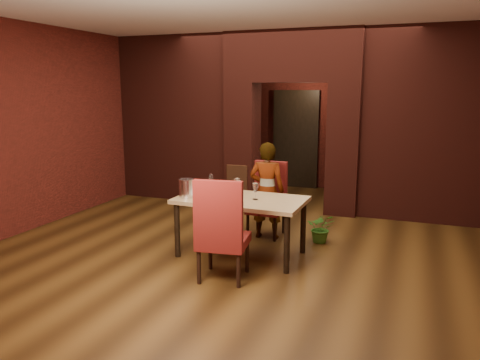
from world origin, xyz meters
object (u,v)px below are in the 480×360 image
(wine_glass_a, at_px, (237,187))
(wine_glass_b, at_px, (238,189))
(water_bottle, at_px, (211,183))
(person_seated, at_px, (267,191))
(dining_table, at_px, (241,227))
(chair_far, at_px, (266,200))
(wine_glass_c, at_px, (255,191))
(potted_plant, at_px, (321,228))
(wine_bucket, at_px, (187,188))
(chair_near, at_px, (224,228))

(wine_glass_a, bearing_deg, wine_glass_b, -64.13)
(water_bottle, bearing_deg, person_seated, 47.90)
(dining_table, relative_size, wine_glass_b, 7.39)
(chair_far, distance_m, wine_glass_c, 0.99)
(person_seated, height_order, wine_glass_b, person_seated)
(chair_far, relative_size, water_bottle, 4.13)
(dining_table, bearing_deg, wine_glass_b, 170.21)
(water_bottle, relative_size, potted_plant, 0.61)
(wine_glass_b, distance_m, wine_bucket, 0.68)
(dining_table, xyz_separation_m, wine_glass_c, (0.20, -0.01, 0.50))
(chair_far, distance_m, person_seated, 0.19)
(wine_bucket, bearing_deg, wine_glass_a, 34.35)
(water_bottle, bearing_deg, wine_glass_a, 2.59)
(person_seated, xyz_separation_m, wine_glass_c, (0.11, -0.84, 0.17))
(chair_near, bearing_deg, water_bottle, -66.59)
(wine_glass_c, distance_m, potted_plant, 1.32)
(person_seated, bearing_deg, wine_glass_a, 66.10)
(dining_table, distance_m, wine_bucket, 0.89)
(chair_near, height_order, water_bottle, chair_near)
(chair_far, height_order, water_bottle, chair_far)
(wine_glass_b, xyz_separation_m, water_bottle, (-0.46, 0.15, 0.02))
(dining_table, bearing_deg, wine_glass_a, 126.35)
(wine_glass_c, bearing_deg, chair_far, 98.81)
(dining_table, distance_m, person_seated, 0.89)
(chair_far, bearing_deg, water_bottle, -125.26)
(person_seated, bearing_deg, wine_glass_c, 92.34)
(dining_table, bearing_deg, wine_bucket, -161.94)
(dining_table, xyz_separation_m, potted_plant, (0.91, 0.88, -0.17))
(chair_near, relative_size, potted_plant, 2.77)
(dining_table, height_order, person_seated, person_seated)
(chair_near, bearing_deg, potted_plant, -124.04)
(wine_glass_b, distance_m, potted_plant, 1.46)
(dining_table, xyz_separation_m, water_bottle, (-0.50, 0.16, 0.53))
(potted_plant, bearing_deg, wine_bucket, -145.72)
(wine_glass_a, distance_m, potted_plant, 1.42)
(chair_far, height_order, wine_glass_c, chair_far)
(chair_near, bearing_deg, dining_table, -91.83)
(chair_far, distance_m, chair_near, 1.72)
(chair_near, height_order, wine_glass_a, chair_near)
(chair_near, bearing_deg, chair_far, -97.17)
(chair_far, height_order, wine_glass_a, chair_far)
(chair_far, xyz_separation_m, wine_bucket, (-0.75, -1.12, 0.35))
(person_seated, bearing_deg, chair_near, 84.73)
(wine_glass_c, distance_m, wine_bucket, 0.92)
(chair_far, relative_size, potted_plant, 2.54)
(wine_glass_b, bearing_deg, person_seated, 80.28)
(person_seated, xyz_separation_m, water_bottle, (-0.60, -0.66, 0.20))
(person_seated, relative_size, wine_bucket, 5.86)
(wine_bucket, bearing_deg, potted_plant, 34.28)
(potted_plant, bearing_deg, chair_far, 177.89)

